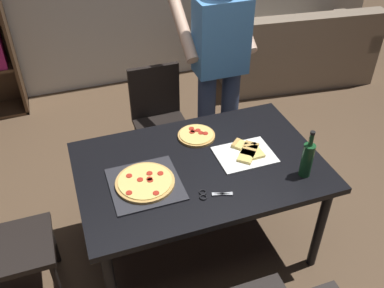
% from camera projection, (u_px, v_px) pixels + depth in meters
% --- Properties ---
extents(ground_plane, '(12.00, 12.00, 0.00)m').
position_uv_depth(ground_plane, '(199.00, 243.00, 3.07)').
color(ground_plane, brown).
extents(dining_table, '(1.51, 0.99, 0.75)m').
position_uv_depth(dining_table, '(200.00, 173.00, 2.66)').
color(dining_table, black).
rests_on(dining_table, ground_plane).
extents(chair_far_side, '(0.42, 0.42, 0.90)m').
position_uv_depth(chair_far_side, '(159.00, 114.00, 3.49)').
color(chair_far_side, black).
rests_on(chair_far_side, ground_plane).
extents(couch, '(1.78, 1.03, 0.85)m').
position_uv_depth(couch, '(294.00, 54.00, 4.87)').
color(couch, gray).
rests_on(couch, ground_plane).
extents(person_serving_pizza, '(0.55, 0.54, 1.75)m').
position_uv_depth(person_serving_pizza, '(219.00, 64.00, 3.14)').
color(person_serving_pizza, '#38476B').
rests_on(person_serving_pizza, ground_plane).
extents(pepperoni_pizza_on_tray, '(0.41, 0.41, 0.04)m').
position_uv_depth(pepperoni_pizza_on_tray, '(145.00, 183.00, 2.46)').
color(pepperoni_pizza_on_tray, '#2D2D33').
rests_on(pepperoni_pizza_on_tray, dining_table).
extents(pizza_slices_on_towel, '(0.36, 0.29, 0.03)m').
position_uv_depth(pizza_slices_on_towel, '(247.00, 152.00, 2.69)').
color(pizza_slices_on_towel, white).
rests_on(pizza_slices_on_towel, dining_table).
extents(wine_bottle, '(0.07, 0.07, 0.32)m').
position_uv_depth(wine_bottle, '(307.00, 159.00, 2.47)').
color(wine_bottle, '#194723').
rests_on(wine_bottle, dining_table).
extents(kitchen_scissors, '(0.20, 0.11, 0.01)m').
position_uv_depth(kitchen_scissors, '(210.00, 194.00, 2.39)').
color(kitchen_scissors, silver).
rests_on(kitchen_scissors, dining_table).
extents(second_pizza_plain, '(0.25, 0.25, 0.03)m').
position_uv_depth(second_pizza_plain, '(196.00, 135.00, 2.83)').
color(second_pizza_plain, tan).
rests_on(second_pizza_plain, dining_table).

